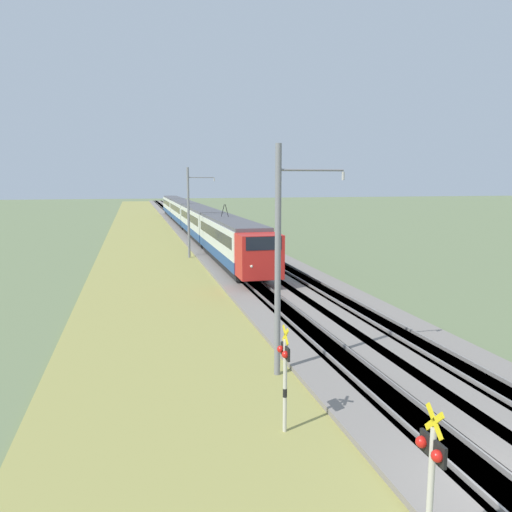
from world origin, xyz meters
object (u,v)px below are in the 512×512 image
object	(u,v)px
crossing_signal_aux	(285,370)
catenary_mast_mid	(189,212)
catenary_mast_near	(279,260)
passenger_train	(191,215)
crossing_signal_near	(430,484)

from	to	relation	value
crossing_signal_aux	catenary_mast_mid	size ratio (longest dim) A/B	0.38
crossing_signal_aux	catenary_mast_near	size ratio (longest dim) A/B	0.38
passenger_train	crossing_signal_near	bearing A→B (deg)	-2.85
passenger_train	catenary_mast_mid	xyz separation A→B (m)	(-23.29, 2.75, 1.90)
passenger_train	crossing_signal_aux	bearing A→B (deg)	-3.86
passenger_train	crossing_signal_near	world-z (taller)	passenger_train
passenger_train	catenary_mast_mid	world-z (taller)	catenary_mast_mid
passenger_train	catenary_mast_near	size ratio (longest dim) A/B	9.38
crossing_signal_aux	catenary_mast_near	world-z (taller)	catenary_mast_near
passenger_train	crossing_signal_aux	xyz separation A→B (m)	(-56.29, 3.79, -0.47)
crossing_signal_near	catenary_mast_near	world-z (taller)	catenary_mast_near
passenger_train	crossing_signal_aux	size ratio (longest dim) A/B	24.73
crossing_signal_aux	catenary_mast_mid	xyz separation A→B (m)	(32.99, -1.04, 2.37)
crossing_signal_aux	crossing_signal_near	bearing A→B (deg)	96.77
passenger_train	catenary_mast_near	world-z (taller)	catenary_mast_near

